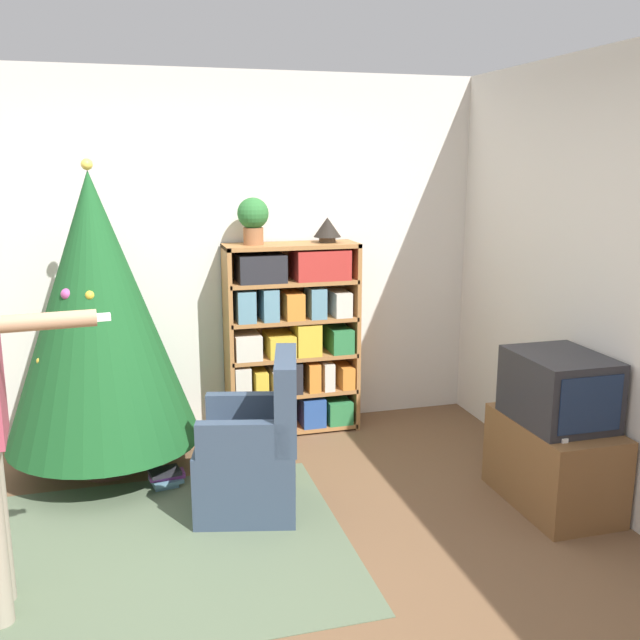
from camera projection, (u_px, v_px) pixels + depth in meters
name	position (u px, v px, depth m)	size (l,w,h in m)	color
ground_plane	(248.00, 578.00, 3.45)	(14.00, 14.00, 0.00)	brown
wall_back	(194.00, 257.00, 5.14)	(8.00, 0.10, 2.60)	silver
area_rug	(141.00, 552.00, 3.68)	(2.14, 1.71, 0.01)	#56664C
bookshelf	(293.00, 337.00, 5.22)	(0.96, 0.33, 1.40)	#A8703D
tv_stand	(553.00, 463.00, 4.16)	(0.48, 0.80, 0.51)	brown
television	(559.00, 388.00, 4.06)	(0.46, 0.59, 0.40)	#28282D
game_remote	(559.00, 437.00, 3.84)	(0.04, 0.12, 0.02)	white
christmas_tree	(97.00, 311.00, 4.42)	(1.21, 1.21, 1.99)	#4C3323
armchair	(254.00, 456.00, 4.09)	(0.69, 0.68, 0.92)	#334256
potted_plant	(253.00, 217.00, 4.96)	(0.22, 0.22, 0.33)	#935B38
table_lamp	(327.00, 228.00, 5.12)	(0.20, 0.20, 0.18)	#473828
book_pile_near_tree	(166.00, 477.00, 4.43)	(0.23, 0.20, 0.11)	#5B899E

